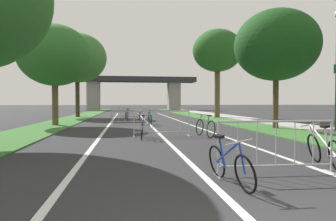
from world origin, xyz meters
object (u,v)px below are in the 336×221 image
tree_right_oak_mid (276,46)px  tree_right_pine_near (217,51)px  bicycle_orange_4 (127,115)px  bicycle_silver_7 (140,114)px  bicycle_blue_2 (229,164)px  bicycle_teal_5 (150,119)px  bicycle_green_6 (205,127)px  bicycle_white_3 (324,150)px  crowd_barrier_fourth (125,113)px  bicycle_purple_1 (142,129)px  crowd_barrier_third (131,116)px  crowd_barrier_nearest (276,148)px  tree_left_maple_mid (55,55)px  crowd_barrier_second (162,124)px  tree_left_oak_near (77,58)px

tree_right_oak_mid → tree_right_pine_near: 10.86m
bicycle_orange_4 → bicycle_silver_7: bearing=-0.9°
bicycle_blue_2 → bicycle_teal_5: bicycle_teal_5 is taller
bicycle_teal_5 → bicycle_green_6: (1.72, -6.39, 0.02)m
bicycle_white_3 → bicycle_teal_5: bearing=116.2°
crowd_barrier_fourth → bicycle_purple_1: crowd_barrier_fourth is taller
tree_right_pine_near → crowd_barrier_third: (-7.72, -6.64, -5.40)m
bicycle_green_6 → tree_right_oak_mid: bearing=21.0°
tree_right_pine_near → crowd_barrier_nearest: tree_right_pine_near is taller
bicycle_silver_7 → tree_left_maple_mid: bearing=-128.9°
tree_right_pine_near → bicycle_white_3: size_ratio=4.50×
crowd_barrier_third → crowd_barrier_second: bearing=-80.0°
tree_right_oak_mid → crowd_barrier_second: tree_right_oak_mid is taller
crowd_barrier_fourth → bicycle_white_3: crowd_barrier_fourth is taller
crowd_barrier_fourth → bicycle_purple_1: size_ratio=1.43×
bicycle_orange_4 → bicycle_teal_5: (1.40, -6.59, 0.01)m
crowd_barrier_fourth → bicycle_silver_7: crowd_barrier_fourth is taller
tree_left_oak_near → bicycle_white_3: bearing=-68.8°
tree_right_oak_mid → bicycle_blue_2: (-6.00, -9.52, -3.99)m
tree_right_oak_mid → bicycle_blue_2: tree_right_oak_mid is taller
tree_right_oak_mid → bicycle_silver_7: size_ratio=3.63×
crowd_barrier_fourth → bicycle_purple_1: 13.60m
tree_right_oak_mid → tree_left_oak_near: bearing=131.6°
bicycle_teal_5 → bicycle_green_6: 6.61m
bicycle_silver_7 → tree_left_oak_near: bearing=149.3°
bicycle_purple_1 → bicycle_green_6: bearing=4.7°
tree_left_maple_mid → bicycle_orange_4: (4.23, 6.25, -3.82)m
crowd_barrier_fourth → bicycle_teal_5: (1.53, -7.09, -0.16)m
tree_right_oak_mid → bicycle_blue_2: size_ratio=3.90×
tree_left_oak_near → bicycle_blue_2: size_ratio=4.93×
tree_left_maple_mid → bicycle_orange_4: 8.45m
tree_left_maple_mid → bicycle_teal_5: bearing=-3.5°
tree_left_maple_mid → bicycle_purple_1: (4.80, -6.84, -3.80)m
bicycle_white_3 → crowd_barrier_third: bearing=120.5°
bicycle_orange_4 → bicycle_purple_1: bearing=-95.2°
tree_left_oak_near → bicycle_blue_2: bearing=-75.1°
tree_right_oak_mid → crowd_barrier_nearest: size_ratio=2.64×
bicycle_purple_1 → bicycle_teal_5: 6.55m
bicycle_orange_4 → bicycle_white_3: bearing=-85.2°
crowd_barrier_nearest → bicycle_green_6: size_ratio=1.38×
tree_left_maple_mid → tree_right_oak_mid: 12.53m
tree_left_oak_near → crowd_barrier_third: bearing=-63.7°
tree_right_oak_mid → crowd_barrier_third: bearing=151.1°
bicycle_white_3 → bicycle_teal_5: bicycle_teal_5 is taller
crowd_barrier_second → bicycle_purple_1: 0.98m
tree_left_maple_mid → bicycle_blue_2: bearing=-66.3°
crowd_barrier_second → tree_right_pine_near: bearing=63.5°
bicycle_white_3 → bicycle_silver_7: size_ratio=1.02×
bicycle_orange_4 → crowd_barrier_nearest: bearing=-89.3°
crowd_barrier_nearest → bicycle_silver_7: (-1.72, 19.27, -0.13)m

